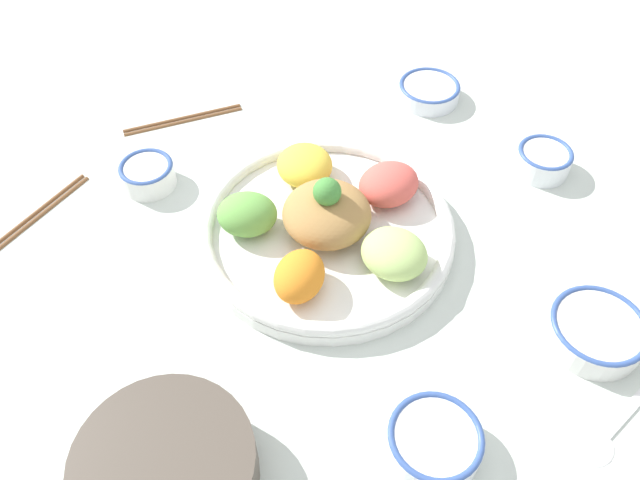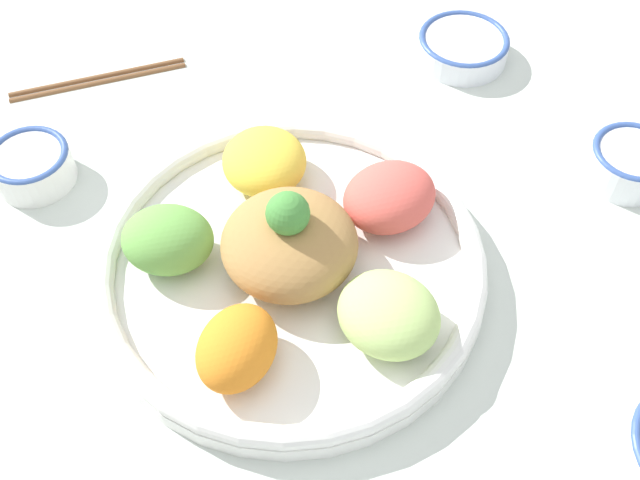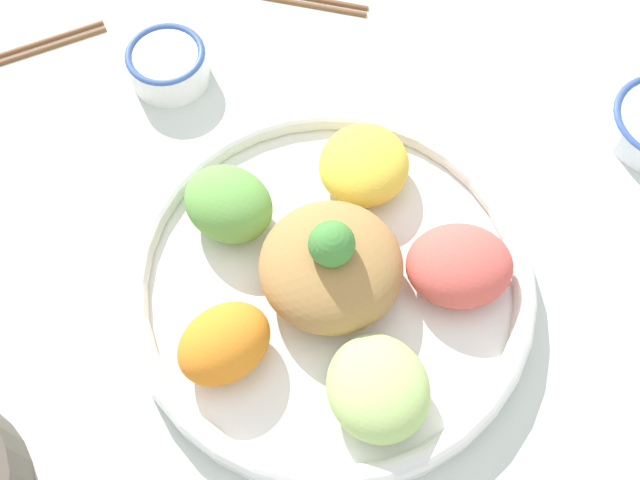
# 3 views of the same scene
# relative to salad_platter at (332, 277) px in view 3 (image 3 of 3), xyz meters

# --- Properties ---
(ground_plane) EXTENTS (2.40, 2.40, 0.00)m
(ground_plane) POSITION_rel_salad_platter_xyz_m (0.01, 0.03, -0.03)
(ground_plane) COLOR silver
(salad_platter) EXTENTS (0.36, 0.36, 0.11)m
(salad_platter) POSITION_rel_salad_platter_xyz_m (0.00, 0.00, 0.00)
(salad_platter) COLOR white
(salad_platter) RESTS_ON ground_plane
(sauce_bowl_far) EXTENTS (0.08, 0.08, 0.04)m
(sauce_bowl_far) POSITION_rel_salad_platter_xyz_m (0.07, 0.29, -0.01)
(sauce_bowl_far) COLOR white
(sauce_bowl_far) RESTS_ON ground_plane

